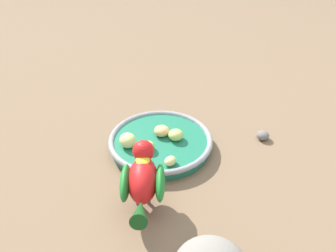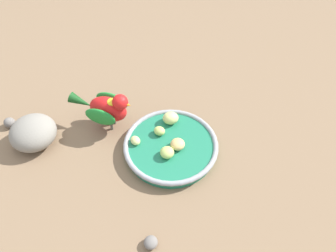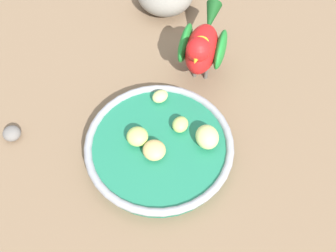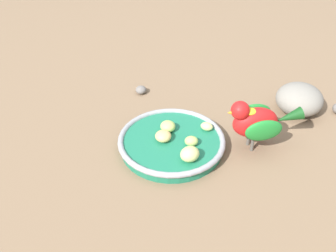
{
  "view_description": "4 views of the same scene",
  "coord_description": "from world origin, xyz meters",
  "px_view_note": "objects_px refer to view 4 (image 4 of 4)",
  "views": [
    {
      "loc": [
        -0.57,
        -0.15,
        0.47
      ],
      "look_at": [
        -0.0,
        0.01,
        0.06
      ],
      "focal_mm": 37.64,
      "sensor_mm": 36.0,
      "label": 1
    },
    {
      "loc": [
        0.25,
        -0.37,
        0.62
      ],
      "look_at": [
        -0.03,
        0.05,
        0.04
      ],
      "focal_mm": 34.76,
      "sensor_mm": 36.0,
      "label": 2
    },
    {
      "loc": [
        0.25,
        0.18,
        0.53
      ],
      "look_at": [
        -0.02,
        0.03,
        0.05
      ],
      "focal_mm": 42.24,
      "sensor_mm": 36.0,
      "label": 3
    },
    {
      "loc": [
        -0.04,
        0.67,
        0.54
      ],
      "look_at": [
        0.01,
        0.03,
        0.06
      ],
      "focal_mm": 43.16,
      "sensor_mm": 36.0,
      "label": 4
    }
  ],
  "objects_px": {
    "apple_piece_1": "(163,136)",
    "rock_large": "(299,99)",
    "parrot": "(257,121)",
    "feeding_bowl": "(174,143)",
    "apple_piece_4": "(191,141)",
    "apple_piece_0": "(207,126)",
    "apple_piece_3": "(168,126)",
    "apple_piece_2": "(190,154)",
    "pebble_0": "(141,90)"
  },
  "relations": [
    {
      "from": "apple_piece_2",
      "to": "parrot",
      "type": "height_order",
      "value": "parrot"
    },
    {
      "from": "apple_piece_3",
      "to": "apple_piece_4",
      "type": "height_order",
      "value": "apple_piece_3"
    },
    {
      "from": "apple_piece_2",
      "to": "apple_piece_3",
      "type": "bearing_deg",
      "value": -61.36
    },
    {
      "from": "apple_piece_2",
      "to": "apple_piece_4",
      "type": "distance_m",
      "value": 0.05
    },
    {
      "from": "apple_piece_0",
      "to": "parrot",
      "type": "bearing_deg",
      "value": 167.8
    },
    {
      "from": "apple_piece_1",
      "to": "apple_piece_0",
      "type": "bearing_deg",
      "value": -154.07
    },
    {
      "from": "parrot",
      "to": "feeding_bowl",
      "type": "bearing_deg",
      "value": -8.53
    },
    {
      "from": "feeding_bowl",
      "to": "apple_piece_0",
      "type": "height_order",
      "value": "apple_piece_0"
    },
    {
      "from": "rock_large",
      "to": "apple_piece_3",
      "type": "bearing_deg",
      "value": 23.09
    },
    {
      "from": "apple_piece_3",
      "to": "apple_piece_4",
      "type": "distance_m",
      "value": 0.07
    },
    {
      "from": "apple_piece_1",
      "to": "apple_piece_4",
      "type": "xyz_separation_m",
      "value": [
        -0.06,
        0.01,
        -0.0
      ]
    },
    {
      "from": "feeding_bowl",
      "to": "parrot",
      "type": "height_order",
      "value": "parrot"
    },
    {
      "from": "rock_large",
      "to": "pebble_0",
      "type": "bearing_deg",
      "value": -8.15
    },
    {
      "from": "apple_piece_1",
      "to": "apple_piece_4",
      "type": "relative_size",
      "value": 1.23
    },
    {
      "from": "pebble_0",
      "to": "feeding_bowl",
      "type": "bearing_deg",
      "value": 114.36
    },
    {
      "from": "apple_piece_3",
      "to": "apple_piece_2",
      "type": "bearing_deg",
      "value": 118.64
    },
    {
      "from": "apple_piece_1",
      "to": "apple_piece_4",
      "type": "distance_m",
      "value": 0.06
    },
    {
      "from": "apple_piece_1",
      "to": "apple_piece_2",
      "type": "xyz_separation_m",
      "value": [
        -0.06,
        0.06,
        0.0
      ]
    },
    {
      "from": "apple_piece_3",
      "to": "feeding_bowl",
      "type": "bearing_deg",
      "value": 114.67
    },
    {
      "from": "apple_piece_0",
      "to": "apple_piece_4",
      "type": "xyz_separation_m",
      "value": [
        0.03,
        0.05,
        0.0
      ]
    },
    {
      "from": "parrot",
      "to": "rock_large",
      "type": "relative_size",
      "value": 1.5
    },
    {
      "from": "apple_piece_4",
      "to": "parrot",
      "type": "xyz_separation_m",
      "value": [
        -0.13,
        -0.03,
        0.03
      ]
    },
    {
      "from": "apple_piece_3",
      "to": "rock_large",
      "type": "bearing_deg",
      "value": -156.91
    },
    {
      "from": "apple_piece_2",
      "to": "apple_piece_3",
      "type": "relative_size",
      "value": 1.21
    },
    {
      "from": "apple_piece_2",
      "to": "apple_piece_3",
      "type": "height_order",
      "value": "apple_piece_2"
    },
    {
      "from": "apple_piece_3",
      "to": "apple_piece_4",
      "type": "xyz_separation_m",
      "value": [
        -0.05,
        0.04,
        -0.0
      ]
    },
    {
      "from": "apple_piece_1",
      "to": "rock_large",
      "type": "distance_m",
      "value": 0.34
    },
    {
      "from": "apple_piece_0",
      "to": "feeding_bowl",
      "type": "bearing_deg",
      "value": 31.17
    },
    {
      "from": "feeding_bowl",
      "to": "apple_piece_0",
      "type": "distance_m",
      "value": 0.08
    },
    {
      "from": "apple_piece_3",
      "to": "pebble_0",
      "type": "relative_size",
      "value": 1.16
    },
    {
      "from": "apple_piece_2",
      "to": "parrot",
      "type": "distance_m",
      "value": 0.16
    },
    {
      "from": "feeding_bowl",
      "to": "pebble_0",
      "type": "xyz_separation_m",
      "value": [
        0.1,
        -0.21,
        -0.01
      ]
    },
    {
      "from": "apple_piece_2",
      "to": "apple_piece_3",
      "type": "xyz_separation_m",
      "value": [
        0.05,
        -0.09,
        -0.0
      ]
    },
    {
      "from": "rock_large",
      "to": "apple_piece_2",
      "type": "bearing_deg",
      "value": 41.14
    },
    {
      "from": "apple_piece_3",
      "to": "parrot",
      "type": "distance_m",
      "value": 0.18
    },
    {
      "from": "apple_piece_1",
      "to": "apple_piece_2",
      "type": "height_order",
      "value": "apple_piece_2"
    },
    {
      "from": "apple_piece_0",
      "to": "rock_large",
      "type": "xyz_separation_m",
      "value": [
        -0.21,
        -0.12,
        0.0
      ]
    },
    {
      "from": "apple_piece_4",
      "to": "apple_piece_1",
      "type": "bearing_deg",
      "value": -10.49
    },
    {
      "from": "apple_piece_0",
      "to": "apple_piece_2",
      "type": "height_order",
      "value": "apple_piece_2"
    },
    {
      "from": "apple_piece_4",
      "to": "parrot",
      "type": "height_order",
      "value": "parrot"
    },
    {
      "from": "apple_piece_0",
      "to": "pebble_0",
      "type": "relative_size",
      "value": 0.96
    },
    {
      "from": "apple_piece_0",
      "to": "apple_piece_1",
      "type": "height_order",
      "value": "apple_piece_1"
    },
    {
      "from": "apple_piece_0",
      "to": "apple_piece_4",
      "type": "bearing_deg",
      "value": 60.03
    },
    {
      "from": "apple_piece_4",
      "to": "rock_large",
      "type": "distance_m",
      "value": 0.3
    },
    {
      "from": "apple_piece_3",
      "to": "apple_piece_0",
      "type": "bearing_deg",
      "value": -173.0
    },
    {
      "from": "apple_piece_3",
      "to": "parrot",
      "type": "xyz_separation_m",
      "value": [
        -0.18,
        0.01,
        0.03
      ]
    },
    {
      "from": "apple_piece_0",
      "to": "apple_piece_3",
      "type": "bearing_deg",
      "value": 7.0
    },
    {
      "from": "feeding_bowl",
      "to": "rock_large",
      "type": "distance_m",
      "value": 0.32
    },
    {
      "from": "parrot",
      "to": "pebble_0",
      "type": "xyz_separation_m",
      "value": [
        0.26,
        -0.19,
        -0.06
      ]
    },
    {
      "from": "apple_piece_0",
      "to": "pebble_0",
      "type": "height_order",
      "value": "apple_piece_0"
    }
  ]
}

